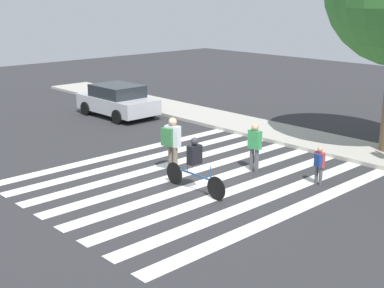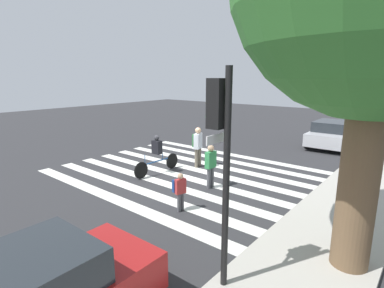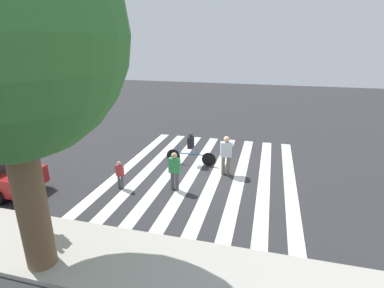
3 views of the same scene
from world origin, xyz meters
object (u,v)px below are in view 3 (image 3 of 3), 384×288
(pedestrian_adult_blue_shirt, at_px, (174,169))
(pedestrian_child_with_backpack, at_px, (226,152))
(cyclist_mid_street, at_px, (191,147))
(traffic_light, at_px, (10,137))
(pedestrian_adult_tall_backpack, at_px, (120,172))

(pedestrian_adult_blue_shirt, height_order, pedestrian_child_with_backpack, pedestrian_child_with_backpack)
(cyclist_mid_street, bearing_deg, traffic_light, 55.47)
(pedestrian_child_with_backpack, bearing_deg, traffic_light, 24.91)
(pedestrian_adult_tall_backpack, distance_m, cyclist_mid_street, 3.76)
(traffic_light, bearing_deg, cyclist_mid_street, -125.03)
(pedestrian_adult_tall_backpack, bearing_deg, cyclist_mid_street, -107.94)
(pedestrian_adult_blue_shirt, bearing_deg, pedestrian_adult_tall_backpack, 12.06)
(pedestrian_adult_blue_shirt, distance_m, cyclist_mid_street, 2.69)
(pedestrian_adult_tall_backpack, height_order, pedestrian_child_with_backpack, pedestrian_child_with_backpack)
(traffic_light, bearing_deg, pedestrian_child_with_backpack, -138.79)
(pedestrian_adult_blue_shirt, distance_m, pedestrian_child_with_backpack, 2.65)
(pedestrian_child_with_backpack, bearing_deg, pedestrian_adult_blue_shirt, 32.32)
(pedestrian_child_with_backpack, distance_m, cyclist_mid_street, 1.94)
(pedestrian_child_with_backpack, xyz_separation_m, cyclist_mid_street, (1.80, -0.70, -0.18))
(cyclist_mid_street, bearing_deg, pedestrian_child_with_backpack, 159.23)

